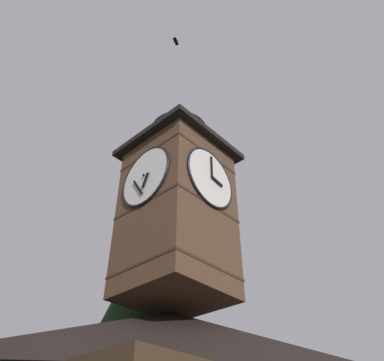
# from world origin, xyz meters

# --- Properties ---
(clock_tower) EXTENTS (4.22, 4.22, 9.43)m
(clock_tower) POSITION_xyz_m (-0.49, -0.53, 10.92)
(clock_tower) COLOR brown
(clock_tower) RESTS_ON building_main
(pine_tree_behind) EXTENTS (6.24, 6.24, 19.67)m
(pine_tree_behind) POSITION_xyz_m (-2.61, -4.64, 7.72)
(pine_tree_behind) COLOR #473323
(pine_tree_behind) RESTS_ON ground_plane
(flying_bird_high) EXTENTS (0.51, 0.36, 0.14)m
(flying_bird_high) POSITION_xyz_m (0.56, 0.07, 20.41)
(flying_bird_high) COLOR black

